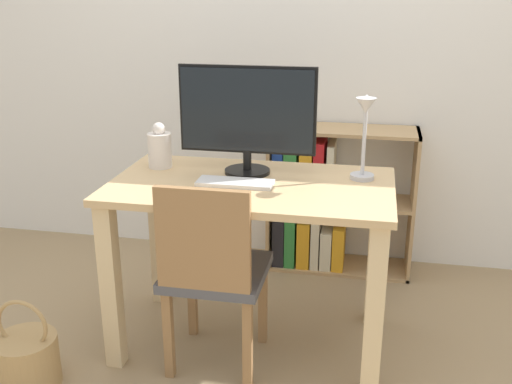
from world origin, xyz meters
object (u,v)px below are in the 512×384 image
vase (160,148)px  basket (27,359)px  desk_lamp (365,131)px  chair (213,269)px  monitor (247,114)px  keyboard (235,183)px  bookshelf (316,204)px

vase → basket: size_ratio=0.53×
desk_lamp → vase: bearing=176.3°
desk_lamp → chair: size_ratio=0.43×
desk_lamp → monitor: bearing=174.4°
desk_lamp → chair: (-0.56, -0.30, -0.52)m
monitor → keyboard: bearing=-95.0°
keyboard → vase: size_ratio=1.54×
keyboard → desk_lamp: 0.56m
monitor → keyboard: size_ratio=1.88×
vase → chair: size_ratio=0.24×
chair → monitor: bearing=73.4°
monitor → basket: size_ratio=1.54×
chair → bookshelf: 1.10m
keyboard → chair: bearing=-106.7°
desk_lamp → bookshelf: (-0.25, 0.75, -0.60)m
desk_lamp → bookshelf: desk_lamp is taller
monitor → desk_lamp: size_ratio=1.63×
vase → desk_lamp: bearing=-3.7°
desk_lamp → basket: 1.62m
vase → chair: vase is taller
bookshelf → basket: (-1.01, -1.31, -0.25)m
bookshelf → desk_lamp: bearing=-71.7°
keyboard → desk_lamp: size_ratio=0.87×
monitor → chair: (-0.07, -0.35, -0.56)m
vase → basket: bearing=-120.7°
monitor → bookshelf: bearing=71.1°
keyboard → bookshelf: bookshelf is taller
vase → bookshelf: size_ratio=0.25×
vase → desk_lamp: desk_lamp is taller
vase → basket: 1.02m
basket → keyboard: bearing=30.4°
monitor → desk_lamp: bearing=-5.6°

